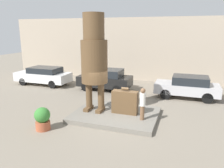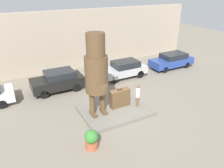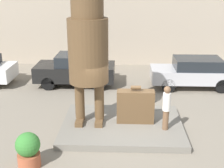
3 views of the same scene
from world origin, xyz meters
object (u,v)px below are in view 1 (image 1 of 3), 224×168
Objects in this scene: statue_figure at (94,55)px; parked_car_white at (44,75)px; planter_pot at (42,118)px; tourist at (143,103)px; parked_car_black at (105,79)px; giant_suitcase at (125,102)px; parked_car_silver at (187,86)px.

statue_figure is 1.11× the size of parked_car_white.
statue_figure is 4.11m from planter_pot.
tourist is 6.76m from parked_car_black.
giant_suitcase is 0.88× the size of tourist.
tourist is 4.85m from planter_pot.
tourist is at bearing -10.26° from statue_figure.
parked_car_white is 11.73m from parked_car_silver.
planter_pot is at bearing 87.74° from parked_car_black.
planter_pot is at bearing 125.62° from parked_car_white.
parked_car_black is at bearing 87.74° from planter_pot.
giant_suitcase is 1.24m from tourist.
tourist reaches higher than giant_suitcase.
tourist is 1.48× the size of planter_pot.
parked_car_black is at bearing 121.31° from giant_suitcase.
parked_car_white is (-6.89, 4.80, -2.47)m from statue_figure.
parked_car_white is 9.18m from planter_pot.
parked_car_black is (5.64, 0.13, 0.05)m from parked_car_white.
giant_suitcase is 5.67m from parked_car_silver.
statue_figure is 1.28× the size of parked_car_black.
planter_pot is at bearing -139.86° from giant_suitcase.
giant_suitcase reaches higher than parked_car_white.
giant_suitcase is at bearing 2.78° from statue_figure.
parked_car_silver is 9.83m from planter_pot.
giant_suitcase is at bearing 56.44° from parked_car_silver.
statue_figure is 8.76m from parked_car_white.
statue_figure is at bearing -177.22° from giant_suitcase.
parked_car_white is 5.65m from parked_car_black.
parked_car_silver is (6.08, -0.12, -0.04)m from parked_car_black.
parked_car_white is at bearing 145.11° from statue_figure.
parked_car_silver reaches higher than planter_pot.
giant_suitcase is (1.70, 0.08, -2.44)m from statue_figure.
statue_figure is 3.55m from tourist.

